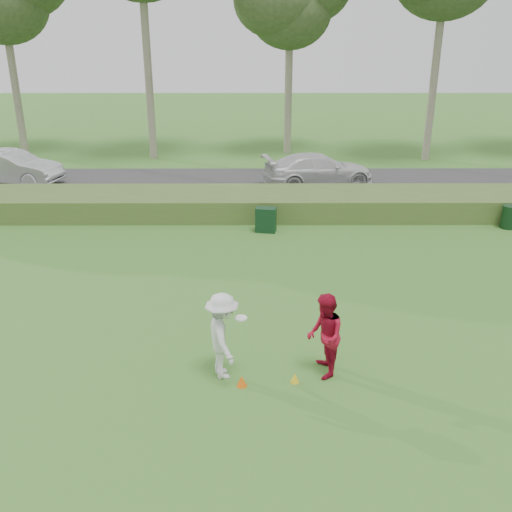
{
  "coord_description": "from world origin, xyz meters",
  "views": [
    {
      "loc": [
        -0.05,
        -10.61,
        7.13
      ],
      "look_at": [
        0.0,
        4.0,
        1.3
      ],
      "focal_mm": 40.0,
      "sensor_mm": 36.0,
      "label": 1
    }
  ],
  "objects_px": {
    "player_red": "(325,336)",
    "cone_yellow": "(295,378)",
    "player_white": "(223,336)",
    "car_mid": "(11,167)",
    "car_right": "(318,170)",
    "cone_orange": "(242,381)",
    "trash_bin": "(509,217)",
    "utility_cabinet": "(266,220)"
  },
  "relations": [
    {
      "from": "utility_cabinet",
      "to": "trash_bin",
      "type": "distance_m",
      "value": 9.34
    },
    {
      "from": "player_white",
      "to": "cone_orange",
      "type": "xyz_separation_m",
      "value": [
        0.41,
        -0.42,
        -0.86
      ]
    },
    {
      "from": "utility_cabinet",
      "to": "car_right",
      "type": "height_order",
      "value": "car_right"
    },
    {
      "from": "car_mid",
      "to": "utility_cabinet",
      "type": "bearing_deg",
      "value": -107.69
    },
    {
      "from": "trash_bin",
      "to": "cone_yellow",
      "type": "bearing_deg",
      "value": -130.87
    },
    {
      "from": "utility_cabinet",
      "to": "car_mid",
      "type": "height_order",
      "value": "car_mid"
    },
    {
      "from": "player_red",
      "to": "cone_yellow",
      "type": "distance_m",
      "value": 1.12
    },
    {
      "from": "utility_cabinet",
      "to": "car_mid",
      "type": "bearing_deg",
      "value": 160.53
    },
    {
      "from": "player_red",
      "to": "cone_yellow",
      "type": "height_order",
      "value": "player_red"
    },
    {
      "from": "player_white",
      "to": "player_red",
      "type": "bearing_deg",
      "value": -104.72
    },
    {
      "from": "cone_yellow",
      "to": "utility_cabinet",
      "type": "bearing_deg",
      "value": 92.5
    },
    {
      "from": "utility_cabinet",
      "to": "player_red",
      "type": "bearing_deg",
      "value": -73.24
    },
    {
      "from": "cone_orange",
      "to": "trash_bin",
      "type": "distance_m",
      "value": 14.49
    },
    {
      "from": "player_white",
      "to": "cone_yellow",
      "type": "bearing_deg",
      "value": -115.9
    },
    {
      "from": "cone_orange",
      "to": "utility_cabinet",
      "type": "xyz_separation_m",
      "value": [
        0.72,
        10.04,
        0.34
      ]
    },
    {
      "from": "cone_orange",
      "to": "car_mid",
      "type": "xyz_separation_m",
      "value": [
        -11.57,
        17.08,
        0.74
      ]
    },
    {
      "from": "car_mid",
      "to": "car_right",
      "type": "bearing_deg",
      "value": -79.72
    },
    {
      "from": "trash_bin",
      "to": "car_mid",
      "type": "bearing_deg",
      "value": 162.9
    },
    {
      "from": "player_white",
      "to": "cone_yellow",
      "type": "xyz_separation_m",
      "value": [
        1.56,
        -0.28,
        -0.88
      ]
    },
    {
      "from": "cone_orange",
      "to": "car_right",
      "type": "bearing_deg",
      "value": 78.53
    },
    {
      "from": "player_red",
      "to": "trash_bin",
      "type": "bearing_deg",
      "value": 138.79
    },
    {
      "from": "trash_bin",
      "to": "car_right",
      "type": "distance_m",
      "value": 9.11
    },
    {
      "from": "player_red",
      "to": "cone_yellow",
      "type": "relative_size",
      "value": 9.04
    },
    {
      "from": "player_white",
      "to": "trash_bin",
      "type": "bearing_deg",
      "value": -61.97
    },
    {
      "from": "car_mid",
      "to": "player_white",
      "type": "bearing_deg",
      "value": -134.07
    },
    {
      "from": "player_white",
      "to": "utility_cabinet",
      "type": "height_order",
      "value": "player_white"
    },
    {
      "from": "cone_orange",
      "to": "car_right",
      "type": "relative_size",
      "value": 0.05
    },
    {
      "from": "utility_cabinet",
      "to": "car_right",
      "type": "xyz_separation_m",
      "value": [
        2.65,
        6.56,
        0.36
      ]
    },
    {
      "from": "cone_yellow",
      "to": "car_mid",
      "type": "height_order",
      "value": "car_mid"
    },
    {
      "from": "player_red",
      "to": "cone_yellow",
      "type": "xyz_separation_m",
      "value": [
        -0.65,
        -0.32,
        -0.85
      ]
    },
    {
      "from": "player_white",
      "to": "cone_yellow",
      "type": "relative_size",
      "value": 9.26
    },
    {
      "from": "player_white",
      "to": "trash_bin",
      "type": "relative_size",
      "value": 2.22
    },
    {
      "from": "player_white",
      "to": "car_mid",
      "type": "height_order",
      "value": "player_white"
    },
    {
      "from": "utility_cabinet",
      "to": "trash_bin",
      "type": "relative_size",
      "value": 1.06
    },
    {
      "from": "cone_yellow",
      "to": "car_right",
      "type": "bearing_deg",
      "value": 82.32
    },
    {
      "from": "player_white",
      "to": "car_right",
      "type": "distance_m",
      "value": 16.62
    },
    {
      "from": "player_red",
      "to": "cone_orange",
      "type": "height_order",
      "value": "player_red"
    },
    {
      "from": "cone_yellow",
      "to": "car_mid",
      "type": "distance_m",
      "value": 21.2
    },
    {
      "from": "trash_bin",
      "to": "player_red",
      "type": "bearing_deg",
      "value": -129.62
    },
    {
      "from": "player_red",
      "to": "trash_bin",
      "type": "relative_size",
      "value": 2.17
    },
    {
      "from": "player_red",
      "to": "utility_cabinet",
      "type": "relative_size",
      "value": 2.05
    },
    {
      "from": "car_mid",
      "to": "car_right",
      "type": "relative_size",
      "value": 0.91
    }
  ]
}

